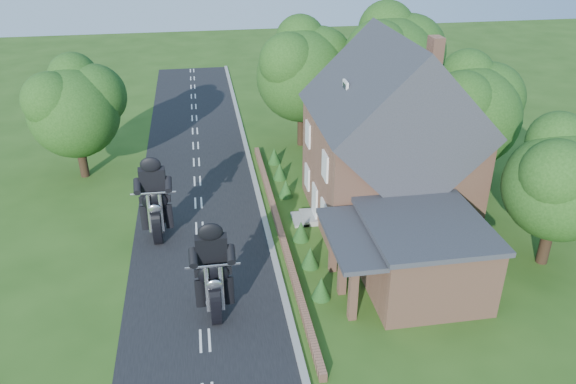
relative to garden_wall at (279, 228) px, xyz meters
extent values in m
plane|color=#274A15|center=(-4.30, -5.00, -0.20)|extent=(120.00, 120.00, 0.00)
cube|color=black|center=(-4.30, -5.00, -0.19)|extent=(7.00, 80.00, 0.02)
cube|color=gray|center=(-0.65, -5.00, -0.14)|extent=(0.30, 80.00, 0.12)
cube|color=#9A674E|center=(0.00, 0.00, 0.00)|extent=(0.30, 22.00, 0.40)
cube|color=#9A674E|center=(6.20, 1.00, 2.80)|extent=(8.00, 8.00, 6.00)
cube|color=#2A2B32|center=(6.20, 1.00, 5.80)|extent=(8.48, 8.64, 8.48)
cube|color=#9A674E|center=(8.20, 1.00, 9.00)|extent=(0.60, 0.90, 1.60)
cube|color=white|center=(3.60, 1.00, 7.30)|extent=(0.12, 0.80, 0.90)
cube|color=black|center=(3.54, 1.00, 7.30)|extent=(0.04, 0.55, 0.65)
cube|color=white|center=(2.14, 1.00, 0.85)|extent=(0.10, 1.10, 2.10)
cube|color=gray|center=(1.80, 1.00, -0.05)|extent=(0.80, 1.60, 0.30)
cube|color=gray|center=(1.30, 1.00, -0.12)|extent=(0.80, 1.60, 0.15)
cube|color=white|center=(2.14, -1.20, 1.40)|extent=(0.10, 1.10, 1.40)
cube|color=black|center=(2.12, -1.20, 1.40)|extent=(0.04, 0.92, 1.22)
cube|color=white|center=(2.14, 3.20, 1.40)|extent=(0.10, 1.10, 1.40)
cube|color=black|center=(2.12, 3.20, 1.40)|extent=(0.04, 0.92, 1.22)
cube|color=white|center=(2.14, -1.20, 4.10)|extent=(0.10, 1.10, 1.40)
cube|color=black|center=(2.12, -1.20, 4.10)|extent=(0.04, 0.92, 1.22)
cube|color=white|center=(2.14, 3.20, 4.10)|extent=(0.10, 1.10, 1.40)
cube|color=black|center=(2.12, 3.20, 4.10)|extent=(0.04, 0.92, 1.22)
cube|color=#9A674E|center=(5.70, -5.80, 1.40)|extent=(5.00, 5.60, 3.20)
cube|color=#2A2B32|center=(5.70, -5.80, 3.12)|extent=(5.30, 5.94, 0.24)
cube|color=#2A2B32|center=(2.60, -5.80, 2.75)|extent=(2.60, 5.32, 0.22)
cube|color=#9A674E|center=(2.00, -7.60, 1.20)|extent=(0.35, 0.35, 2.80)
cube|color=#9A674E|center=(2.00, -5.80, 1.20)|extent=(0.35, 0.35, 2.80)
cube|color=#9A674E|center=(2.00, -4.00, 1.20)|extent=(0.35, 0.35, 2.80)
cylinder|color=black|center=(12.70, -5.00, 1.20)|extent=(0.56, 0.56, 2.80)
sphere|color=#1B4012|center=(12.70, -5.00, 4.03)|extent=(5.20, 5.20, 5.20)
sphere|color=#1B4012|center=(11.79, -5.78, 5.07)|extent=(3.22, 3.22, 3.22)
sphere|color=#1B4012|center=(12.80, -3.96, 5.85)|extent=(2.86, 2.86, 2.86)
cylinder|color=black|center=(12.20, 3.50, 1.30)|extent=(0.56, 0.56, 3.00)
sphere|color=#1B4012|center=(12.20, 3.50, 4.45)|extent=(6.00, 6.00, 6.00)
sphere|color=#1B4012|center=(13.55, 4.10, 5.35)|extent=(4.32, 4.32, 4.32)
sphere|color=#1B4012|center=(11.15, 2.60, 5.65)|extent=(3.72, 3.72, 3.72)
sphere|color=#1B4012|center=(12.30, 4.70, 6.55)|extent=(3.30, 3.30, 3.30)
cylinder|color=black|center=(9.70, 11.00, 1.60)|extent=(0.56, 0.56, 3.60)
sphere|color=#1B4012|center=(9.70, 11.00, 5.38)|extent=(7.20, 7.20, 7.20)
sphere|color=#1B4012|center=(11.32, 11.72, 6.46)|extent=(5.18, 5.18, 5.18)
sphere|color=#1B4012|center=(8.44, 9.92, 6.82)|extent=(4.46, 4.46, 4.46)
sphere|color=#1B4012|center=(9.80, 12.44, 7.90)|extent=(3.96, 3.96, 3.96)
cylinder|color=black|center=(3.70, 12.00, 1.50)|extent=(0.56, 0.56, 3.40)
sphere|color=#1B4012|center=(3.70, 12.00, 4.96)|extent=(6.40, 6.40, 6.40)
sphere|color=#1B4012|center=(5.14, 12.64, 5.92)|extent=(4.61, 4.61, 4.61)
sphere|color=#1B4012|center=(2.58, 11.04, 6.24)|extent=(3.97, 3.97, 3.97)
sphere|color=#1B4012|center=(3.80, 13.28, 7.20)|extent=(3.52, 3.52, 3.52)
cylinder|color=black|center=(-11.30, 9.00, 1.20)|extent=(0.56, 0.56, 2.80)
sphere|color=#1B4012|center=(-11.30, 9.00, 4.14)|extent=(5.60, 5.60, 5.60)
sphere|color=#1B4012|center=(-10.04, 9.56, 4.98)|extent=(4.03, 4.03, 4.03)
sphere|color=#1B4012|center=(-12.28, 8.16, 5.26)|extent=(3.47, 3.47, 3.47)
sphere|color=#1B4012|center=(-11.20, 10.12, 6.10)|extent=(3.08, 3.08, 3.08)
cone|color=#163C13|center=(1.00, -6.00, 0.35)|extent=(0.90, 0.90, 1.10)
cone|color=#163C13|center=(1.00, -3.50, 0.35)|extent=(0.90, 0.90, 1.10)
cone|color=#163C13|center=(1.00, -1.00, 0.35)|extent=(0.90, 0.90, 1.10)
cone|color=#163C13|center=(1.00, 4.00, 0.35)|extent=(0.90, 0.90, 1.10)
cone|color=#163C13|center=(1.00, 6.50, 0.35)|extent=(0.90, 0.90, 1.10)
cone|color=#163C13|center=(1.00, 9.00, 0.35)|extent=(0.90, 0.90, 1.10)
camera|label=1|loc=(-3.81, -25.92, 15.78)|focal=35.00mm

